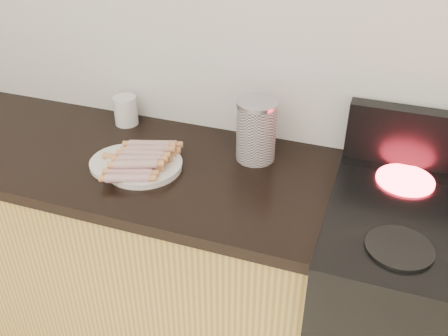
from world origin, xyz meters
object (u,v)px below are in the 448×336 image
(stove, at_px, (429,331))
(canister, at_px, (256,130))
(mug, at_px, (126,110))
(main_plate, at_px, (144,166))
(side_plate, at_px, (124,163))

(stove, xyz_separation_m, canister, (-0.67, 0.17, 0.55))
(canister, distance_m, mug, 0.55)
(canister, bearing_deg, mug, 171.70)
(canister, height_order, mug, canister)
(canister, bearing_deg, stove, -13.97)
(main_plate, bearing_deg, canister, 29.88)
(stove, height_order, side_plate, side_plate)
(main_plate, xyz_separation_m, canister, (0.33, 0.19, 0.10))
(main_plate, relative_size, canister, 1.20)
(side_plate, height_order, mug, mug)
(side_plate, distance_m, mug, 0.31)
(stove, relative_size, main_plate, 3.57)
(stove, bearing_deg, canister, 166.03)
(side_plate, bearing_deg, canister, 25.19)
(stove, bearing_deg, side_plate, -178.62)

